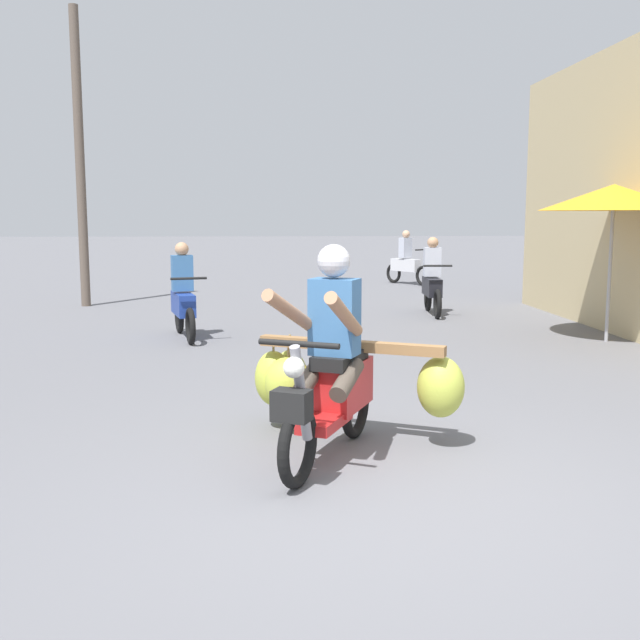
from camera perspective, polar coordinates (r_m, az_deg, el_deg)
ground_plane at (r=4.88m, az=4.59°, el=-13.49°), size 120.00×120.00×0.00m
motorbike_main_loaded at (r=5.77m, az=0.61°, el=-4.32°), size 1.71×1.92×1.58m
motorbike_distant_ahead_left at (r=19.58m, az=6.62°, el=4.39°), size 0.98×1.39×1.40m
motorbike_distant_ahead_right at (r=13.66m, az=8.57°, el=2.81°), size 0.50×1.62×1.40m
motorbike_distant_far_ahead at (r=11.07m, az=-10.41°, el=1.56°), size 0.63×1.59×1.40m
market_umbrella_near_shop at (r=11.26m, az=21.54°, el=8.70°), size 2.04×2.04×2.21m
utility_pole at (r=15.46m, az=-17.88°, el=11.61°), size 0.18×0.18×5.72m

